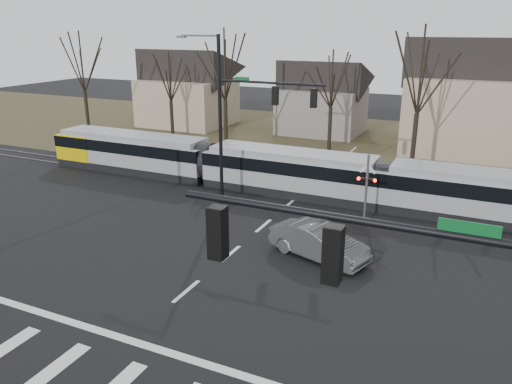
% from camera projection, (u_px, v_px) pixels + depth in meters
% --- Properties ---
extents(ground, '(140.00, 140.00, 0.00)m').
position_uv_depth(ground, '(158.00, 315.00, 19.32)').
color(ground, black).
extents(grass_verge, '(140.00, 28.00, 0.01)m').
position_uv_depth(grass_verge, '(359.00, 145.00, 46.85)').
color(grass_verge, '#38331E').
rests_on(grass_verge, ground).
extents(crosswalk, '(27.00, 2.60, 0.01)m').
position_uv_depth(crosswalk, '(85.00, 378.00, 15.88)').
color(crosswalk, silver).
rests_on(crosswalk, ground).
extents(stop_line, '(28.00, 0.35, 0.01)m').
position_uv_depth(stop_line, '(129.00, 340.00, 17.77)').
color(stop_line, silver).
rests_on(stop_line, ground).
extents(lane_dashes, '(0.18, 30.00, 0.01)m').
position_uv_depth(lane_dashes, '(300.00, 194.00, 33.09)').
color(lane_dashes, silver).
rests_on(lane_dashes, ground).
extents(rail_pair, '(90.00, 1.52, 0.06)m').
position_uv_depth(rail_pair, '(299.00, 195.00, 32.91)').
color(rail_pair, '#59595E').
rests_on(rail_pair, ground).
extents(tram, '(38.31, 2.84, 2.90)m').
position_uv_depth(tram, '(289.00, 170.00, 32.92)').
color(tram, gray).
rests_on(tram, ground).
extents(sedan, '(4.61, 5.97, 1.64)m').
position_uv_depth(sedan, '(319.00, 242.00, 23.89)').
color(sedan, '#45484B').
rests_on(sedan, ground).
extents(signal_pole_near_right, '(6.72, 0.44, 8.00)m').
position_uv_depth(signal_pole_near_right, '(424.00, 365.00, 8.49)').
color(signal_pole_near_right, black).
rests_on(signal_pole_near_right, ground).
extents(signal_pole_far, '(9.28, 0.44, 10.20)m').
position_uv_depth(signal_pole_far, '(244.00, 114.00, 29.23)').
color(signal_pole_far, black).
rests_on(signal_pole_far, ground).
extents(rail_crossing_signal, '(1.08, 0.36, 4.00)m').
position_uv_depth(rail_crossing_signal, '(366.00, 191.00, 27.74)').
color(rail_crossing_signal, '#59595B').
rests_on(rail_crossing_signal, ground).
extents(tree_row, '(59.20, 7.20, 10.00)m').
position_uv_depth(tree_row, '(370.00, 101.00, 39.30)').
color(tree_row, black).
rests_on(tree_row, ground).
extents(house_a, '(9.72, 8.64, 8.60)m').
position_uv_depth(house_a, '(187.00, 84.00, 55.14)').
color(house_a, tan).
rests_on(house_a, ground).
extents(house_b, '(8.64, 7.56, 7.65)m').
position_uv_depth(house_b, '(323.00, 94.00, 51.03)').
color(house_b, gray).
rests_on(house_b, ground).
extents(house_c, '(10.80, 8.64, 10.10)m').
position_uv_depth(house_c, '(470.00, 92.00, 42.46)').
color(house_c, tan).
rests_on(house_c, ground).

